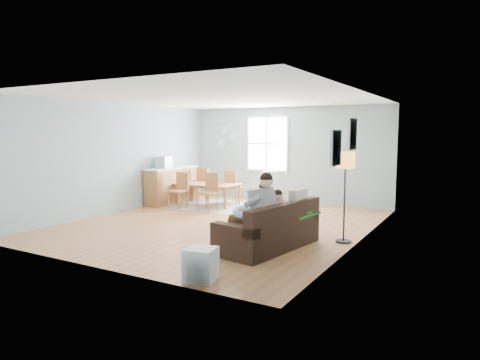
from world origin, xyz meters
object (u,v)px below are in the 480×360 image
Objects in this scene: toddler at (274,207)px; chair_sw at (180,188)px; chair_ne at (232,185)px; sofa at (271,232)px; counter at (172,185)px; dining_table at (207,195)px; baby_swing at (268,188)px; father at (255,209)px; storage_cube at (200,264)px; chair_nw at (205,182)px; monitor at (164,162)px; chair_se at (210,189)px; floor_lamp at (345,168)px.

toddler reaches higher than chair_sw.
chair_ne is at bearing 129.85° from toddler.
toddler is (-0.04, 0.20, 0.40)m from sofa.
sofa is 5.38m from counter.
baby_swing is (1.21, 1.30, 0.10)m from dining_table.
chair_ne is (-2.81, 3.98, -0.18)m from father.
storage_cube is at bearing -92.32° from toddler.
chair_sw is at bearing 130.38° from storage_cube.
chair_nw is at bearing 92.76° from chair_sw.
sofa is 6.21× the size of monitor.
chair_nw is 0.97m from counter.
chair_se is 2.05m from baby_swing.
sofa is at bearing -43.88° from dining_table.
chair_nw is (-0.06, 1.24, 0.03)m from chair_sw.
dining_table is (-3.28, 5.00, 0.07)m from storage_cube.
chair_ne is (-2.99, 3.72, 0.24)m from sofa.
chair_sw is 0.86× the size of baby_swing.
dining_table is at bearing -51.05° from chair_nw.
father is 4.56m from chair_sw.
baby_swing is at bearing 108.17° from storage_cube.
counter reaches higher than chair_ne.
dining_table is at bearing 128.90° from chair_se.
baby_swing is at bearing 49.84° from chair_sw.
counter is (-1.52, -0.79, -0.01)m from chair_ne.
toddler is 0.44× the size of counter.
monitor reaches higher than chair_sw.
monitor is at bearing 134.10° from storage_cube.
toddler is 3.68m from chair_se.
father is at bearing -105.48° from toddler.
baby_swing is (-2.07, 6.30, 0.17)m from storage_cube.
chair_sw is at bearing -36.00° from counter.
baby_swing is (-2.15, 4.19, -0.28)m from toddler.
chair_nw reaches higher than sofa.
chair_nw is (-3.73, 3.94, -0.15)m from father.
monitor is at bearing 151.75° from toddler.
sofa is 1.77m from floor_lamp.
sofa is at bearing -43.38° from chair_nw.
chair_se is at bearing -110.86° from baby_swing.
storage_cube is 6.54m from counter.
floor_lamp is 1.51× the size of baby_swing.
baby_swing is at bearing 32.13° from counter.
floor_lamp reaches higher than chair_nw.
dining_table is 1.48m from monitor.
chair_sw is 2.74× the size of monitor.
storage_cube is 0.26× the size of counter.
counter reaches higher than dining_table.
dining_table is 1.73× the size of chair_nw.
counter is 0.74m from monitor.
baby_swing is (2.31, 1.45, -0.11)m from counter.
floor_lamp reaches higher than storage_cube.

